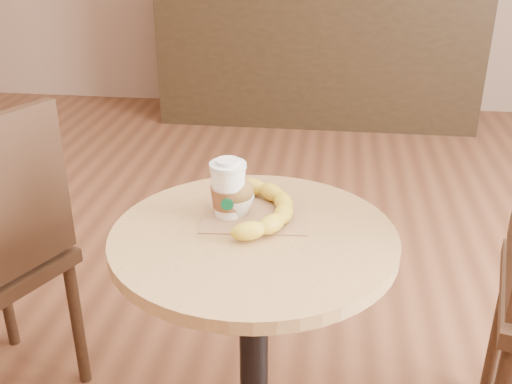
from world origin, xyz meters
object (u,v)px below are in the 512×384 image
coffee_cup (228,191)px  banana (265,208)px  cafe_table (254,322)px  muffin (233,196)px

coffee_cup → banana: bearing=-3.9°
cafe_table → muffin: bearing=124.9°
cafe_table → banana: bearing=78.2°
muffin → banana: muffin is taller
cafe_table → coffee_cup: (-0.07, 0.07, 0.31)m
cafe_table → banana: 0.28m
cafe_table → muffin: size_ratio=7.69×
muffin → banana: (0.07, -0.01, -0.02)m
cafe_table → muffin: muffin is taller
muffin → cafe_table: bearing=-55.1°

